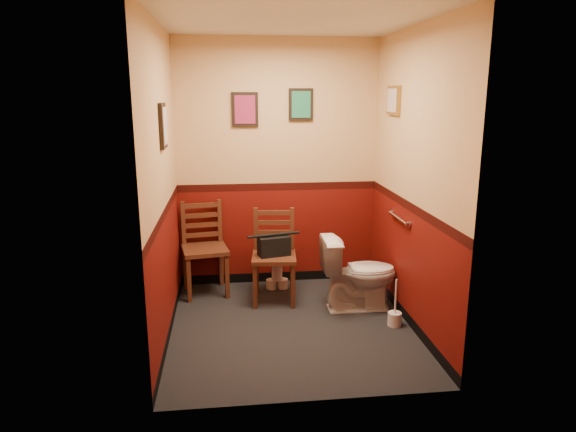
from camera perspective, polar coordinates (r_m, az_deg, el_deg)
The scene contains 17 objects.
floor at distance 4.89m, azimuth 0.35°, elevation -12.15°, with size 2.20×2.40×0.00m, color black.
ceiling at distance 4.45m, azimuth 0.41°, elevation 21.00°, with size 2.20×2.40×0.00m, color silver.
wall_back at distance 5.66m, azimuth -1.14°, elevation 5.69°, with size 2.20×2.70×0.00m, color #590D08.
wall_front at distance 3.32m, azimuth 2.96°, elevation 0.07°, with size 2.20×2.70×0.00m, color #590D08.
wall_left at distance 4.48m, azimuth -13.75°, elevation 3.23°, with size 2.40×2.70×0.00m, color #590D08.
wall_right at distance 4.74m, azimuth 13.72°, elevation 3.78°, with size 2.40×2.70×0.00m, color #590D08.
grab_bar at distance 5.04m, azimuth 12.16°, elevation -0.22°, with size 0.05×0.56×0.06m.
framed_print_back_a at distance 5.56m, azimuth -4.81°, elevation 11.71°, with size 0.28×0.04×0.36m.
framed_print_back_b at distance 5.62m, azimuth 1.45°, elevation 12.28°, with size 0.26×0.04×0.34m.
framed_print_left at distance 4.52m, azimuth -13.70°, elevation 9.71°, with size 0.04×0.30×0.38m.
framed_print_right at distance 5.24m, azimuth 11.63°, elevation 12.48°, with size 0.04×0.34×0.28m.
toilet at distance 5.19m, azimuth 7.85°, elevation -6.36°, with size 0.42×0.75×0.74m, color white.
toilet_brush at distance 4.98m, azimuth 11.76°, elevation -11.03°, with size 0.13×0.13×0.46m.
chair_left at distance 5.59m, azimuth -9.28°, elevation -3.55°, with size 0.53×0.53×0.99m.
chair_right at distance 5.33m, azimuth -1.56°, elevation -4.44°, with size 0.49×0.49×0.95m.
handbag at distance 5.25m, azimuth -1.57°, elevation -3.33°, with size 0.35×0.23×0.23m.
tp_stack at distance 5.70m, azimuth -1.23°, elevation -6.39°, with size 0.24×0.15×0.42m.
Camera 1 is at (-0.55, -4.38, 2.12)m, focal length 32.00 mm.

